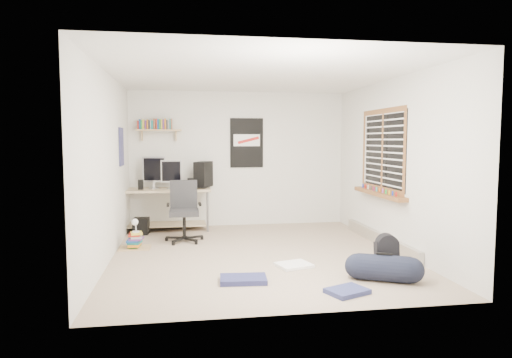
{
  "coord_description": "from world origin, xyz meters",
  "views": [
    {
      "loc": [
        -1.01,
        -6.23,
        1.61
      ],
      "look_at": [
        0.02,
        0.25,
        1.04
      ],
      "focal_mm": 32.0,
      "sensor_mm": 36.0,
      "label": 1
    }
  ],
  "objects": [
    {
      "name": "desk",
      "position": [
        -1.39,
        2.0,
        0.36
      ],
      "size": [
        1.69,
        0.79,
        0.76
      ],
      "primitive_type": "cube",
      "rotation": [
        0.0,
        0.0,
        -0.04
      ],
      "color": "#C8B18A",
      "rests_on": "floor"
    },
    {
      "name": "pc_tower",
      "position": [
        -0.67,
        2.0,
        0.99
      ],
      "size": [
        0.37,
        0.48,
        0.46
      ],
      "primitive_type": "cube",
      "rotation": [
        0.0,
        0.0,
        -0.42
      ],
      "color": "black",
      "rests_on": "desk"
    },
    {
      "name": "jeans_a",
      "position": [
        -0.36,
        -1.22,
        0.03
      ],
      "size": [
        0.55,
        0.37,
        0.06
      ],
      "primitive_type": "cube",
      "rotation": [
        0.0,
        0.0,
        -0.08
      ],
      "color": "navy",
      "rests_on": "floor"
    },
    {
      "name": "baseboard_heater",
      "position": [
        1.96,
        0.3,
        0.09
      ],
      "size": [
        0.08,
        2.5,
        0.18
      ],
      "primitive_type": "cube",
      "color": "#B7B2A8",
      "rests_on": "floor"
    },
    {
      "name": "tshirt",
      "position": [
        0.36,
        -0.69,
        0.02
      ],
      "size": [
        0.49,
        0.45,
        0.04
      ],
      "primitive_type": "cube",
      "rotation": [
        0.0,
        0.0,
        0.28
      ],
      "color": "white",
      "rests_on": "floor"
    },
    {
      "name": "floor",
      "position": [
        0.0,
        0.0,
        -0.01
      ],
      "size": [
        4.0,
        4.5,
        0.01
      ],
      "primitive_type": "cube",
      "color": "gray",
      "rests_on": "ground"
    },
    {
      "name": "speaker_right",
      "position": [
        -0.91,
        1.7,
        0.85
      ],
      "size": [
        0.1,
        0.1,
        0.19
      ],
      "primitive_type": "cube",
      "rotation": [
        0.0,
        0.0,
        0.08
      ],
      "color": "black",
      "rests_on": "desk"
    },
    {
      "name": "keyboard",
      "position": [
        -1.03,
        1.7,
        0.77
      ],
      "size": [
        0.44,
        0.22,
        0.02
      ],
      "primitive_type": "cube",
      "rotation": [
        0.0,
        0.0,
        -0.17
      ],
      "color": "black",
      "rests_on": "desk"
    },
    {
      "name": "monitor_left",
      "position": [
        -1.54,
        1.97,
        0.98
      ],
      "size": [
        0.42,
        0.2,
        0.45
      ],
      "primitive_type": "cube",
      "rotation": [
        0.0,
        0.0,
        -0.24
      ],
      "color": "#B4B4B9",
      "rests_on": "desk"
    },
    {
      "name": "right_wall",
      "position": [
        2.0,
        0.0,
        1.25
      ],
      "size": [
        0.01,
        4.5,
        2.5
      ],
      "primitive_type": "cube",
      "color": "silver",
      "rests_on": "ground"
    },
    {
      "name": "subwoofer",
      "position": [
        -1.75,
        1.66,
        0.14
      ],
      "size": [
        0.27,
        0.27,
        0.28
      ],
      "primitive_type": "cube",
      "rotation": [
        0.0,
        0.0,
        -0.09
      ],
      "color": "black",
      "rests_on": "floor"
    },
    {
      "name": "desk_lamp",
      "position": [
        -1.73,
        0.61,
        0.38
      ],
      "size": [
        0.12,
        0.19,
        0.18
      ],
      "primitive_type": "cube",
      "rotation": [
        0.0,
        0.0,
        0.06
      ],
      "color": "white",
      "rests_on": "book_stack"
    },
    {
      "name": "poster_left_wall",
      "position": [
        -1.99,
        1.2,
        1.5
      ],
      "size": [
        0.02,
        0.42,
        0.6
      ],
      "primitive_type": "cube",
      "color": "navy",
      "rests_on": "left_wall"
    },
    {
      "name": "duffel_bag",
      "position": [
        1.23,
        -1.43,
        0.14
      ],
      "size": [
        0.4,
        0.4,
        0.59
      ],
      "primitive_type": "cylinder",
      "rotation": [
        0.0,
        0.0,
        -0.45
      ],
      "color": "black",
      "rests_on": "floor"
    },
    {
      "name": "book_stack",
      "position": [
        -1.75,
        0.63,
        0.15
      ],
      "size": [
        0.55,
        0.51,
        0.3
      ],
      "primitive_type": "cube",
      "rotation": [
        0.0,
        0.0,
        -0.4
      ],
      "color": "brown",
      "rests_on": "floor"
    },
    {
      "name": "monitor_right",
      "position": [
        -1.24,
        1.88,
        0.96
      ],
      "size": [
        0.36,
        0.1,
        0.39
      ],
      "primitive_type": "cube",
      "rotation": [
        0.0,
        0.0,
        -0.03
      ],
      "color": "#B1B2B6",
      "rests_on": "desk"
    },
    {
      "name": "office_chair",
      "position": [
        -1.02,
        0.98,
        0.49
      ],
      "size": [
        0.64,
        0.64,
        0.97
      ],
      "primitive_type": "cube",
      "rotation": [
        0.0,
        0.0,
        0.02
      ],
      "color": "#27272A",
      "rests_on": "floor"
    },
    {
      "name": "jeans_b",
      "position": [
        0.67,
        -1.77,
        0.03
      ],
      "size": [
        0.49,
        0.44,
        0.05
      ],
      "primitive_type": "cube",
      "rotation": [
        0.0,
        0.0,
        0.39
      ],
      "color": "navy",
      "rests_on": "floor"
    },
    {
      "name": "ceiling",
      "position": [
        0.0,
        0.0,
        2.5
      ],
      "size": [
        4.0,
        4.5,
        0.01
      ],
      "primitive_type": "cube",
      "color": "white",
      "rests_on": "ground"
    },
    {
      "name": "backpack",
      "position": [
        1.4,
        -1.13,
        0.2
      ],
      "size": [
        0.3,
        0.25,
        0.36
      ],
      "primitive_type": "cube",
      "rotation": [
        0.0,
        0.0,
        -0.15
      ],
      "color": "black",
      "rests_on": "floor"
    },
    {
      "name": "window",
      "position": [
        1.95,
        0.3,
        1.45
      ],
      "size": [
        0.1,
        1.5,
        1.26
      ],
      "primitive_type": "cube",
      "color": "brown",
      "rests_on": "right_wall"
    },
    {
      "name": "speaker_left",
      "position": [
        -1.75,
        1.73,
        0.85
      ],
      "size": [
        0.09,
        0.09,
        0.17
      ],
      "primitive_type": "cube",
      "rotation": [
        0.0,
        0.0,
        -0.01
      ],
      "color": "black",
      "rests_on": "desk"
    },
    {
      "name": "poster_back_wall",
      "position": [
        0.15,
        2.23,
        1.55
      ],
      "size": [
        0.62,
        0.03,
        0.92
      ],
      "primitive_type": "cube",
      "color": "black",
      "rests_on": "back_wall"
    },
    {
      "name": "wall_shelf",
      "position": [
        -1.45,
        2.14,
        1.78
      ],
      "size": [
        0.8,
        0.22,
        0.24
      ],
      "primitive_type": "cube",
      "color": "tan",
      "rests_on": "back_wall"
    },
    {
      "name": "back_wall",
      "position": [
        0.0,
        2.25,
        1.25
      ],
      "size": [
        4.0,
        0.01,
        2.5
      ],
      "primitive_type": "cube",
      "color": "silver",
      "rests_on": "ground"
    },
    {
      "name": "left_wall",
      "position": [
        -2.0,
        0.0,
        1.25
      ],
      "size": [
        0.01,
        4.5,
        2.5
      ],
      "primitive_type": "cube",
      "color": "silver",
      "rests_on": "ground"
    }
  ]
}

